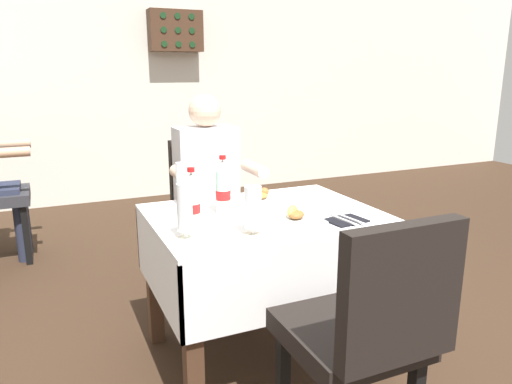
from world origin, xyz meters
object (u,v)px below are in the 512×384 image
chair_far_diner_seat (211,208)px  wall_bottle_rack (175,31)px  main_dining_table (264,249)px  beer_glass_right (253,209)px  cola_bottle_secondary (223,189)px  plate_far_diner (260,198)px  seated_diner_far (210,188)px  chair_near_camera_side (365,329)px  beer_glass_left (185,211)px  napkin_cutlery_set (346,220)px  plate_near_camera (293,216)px  cola_bottle_primary (192,201)px  beer_glass_middle (182,183)px

chair_far_diner_seat → wall_bottle_rack: (0.48, 2.47, 1.24)m
main_dining_table → chair_far_diner_seat: bearing=90.0°
beer_glass_right → cola_bottle_secondary: cola_bottle_secondary is taller
plate_far_diner → cola_bottle_secondary: size_ratio=0.92×
seated_diner_far → wall_bottle_rack: 2.85m
main_dining_table → chair_near_camera_side: bearing=-90.0°
main_dining_table → beer_glass_left: 0.56m
chair_far_diner_seat → chair_near_camera_side: bearing=-90.0°
chair_near_camera_side → beer_glass_left: bearing=126.2°
beer_glass_left → wall_bottle_rack: wall_bottle_rack is taller
napkin_cutlery_set → plate_near_camera: bearing=152.5°
cola_bottle_primary → beer_glass_right: bearing=-47.6°
chair_far_diner_seat → cola_bottle_secondary: bearing=-104.0°
main_dining_table → wall_bottle_rack: 3.53m
cola_bottle_secondary → napkin_cutlery_set: bearing=-35.9°
chair_far_diner_seat → beer_glass_left: chair_far_diner_seat is taller
chair_far_diner_seat → seated_diner_far: 0.20m
beer_glass_middle → napkin_cutlery_set: size_ratio=1.10×
beer_glass_left → main_dining_table: bearing=24.1°
plate_near_camera → cola_bottle_primary: 0.46m
plate_far_diner → cola_bottle_primary: (-0.44, -0.27, 0.10)m
beer_glass_left → cola_bottle_primary: bearing=63.3°
chair_near_camera_side → beer_glass_right: 0.63m
chair_far_diner_seat → seated_diner_far: seated_diner_far is taller
beer_glass_right → cola_bottle_secondary: size_ratio=0.74×
cola_bottle_primary → beer_glass_middle: bearing=80.8°
cola_bottle_primary → napkin_cutlery_set: cola_bottle_primary is taller
chair_near_camera_side → beer_glass_middle: bearing=105.8°
chair_near_camera_side → wall_bottle_rack: (0.48, 4.06, 1.24)m
beer_glass_right → napkin_cutlery_set: size_ratio=1.05×
beer_glass_left → beer_glass_middle: (0.13, 0.50, -0.00)m
beer_glass_left → beer_glass_right: size_ratio=1.11×
chair_near_camera_side → beer_glass_left: chair_near_camera_side is taller
wall_bottle_rack → cola_bottle_primary: bearing=-104.3°
chair_far_diner_seat → cola_bottle_primary: 0.97m
napkin_cutlery_set → wall_bottle_rack: bearing=86.7°
chair_near_camera_side → cola_bottle_secondary: bearing=101.8°
plate_far_diner → cola_bottle_primary: size_ratio=0.99×
beer_glass_left → beer_glass_middle: bearing=75.4°
main_dining_table → chair_far_diner_seat: chair_far_diner_seat is taller
chair_far_diner_seat → beer_glass_right: size_ratio=4.73×
beer_glass_right → napkin_cutlery_set: (0.45, 0.00, -0.11)m
cola_bottle_secondary → cola_bottle_primary: bearing=-146.6°
beer_glass_right → beer_glass_middle: bearing=103.4°
chair_far_diner_seat → plate_far_diner: chair_far_diner_seat is taller
seated_diner_far → cola_bottle_secondary: (-0.14, -0.62, 0.15)m
main_dining_table → beer_glass_right: size_ratio=5.15×
beer_glass_middle → wall_bottle_rack: 3.21m
chair_near_camera_side → napkin_cutlery_set: bearing=62.5°
chair_far_diner_seat → cola_bottle_primary: cola_bottle_primary is taller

